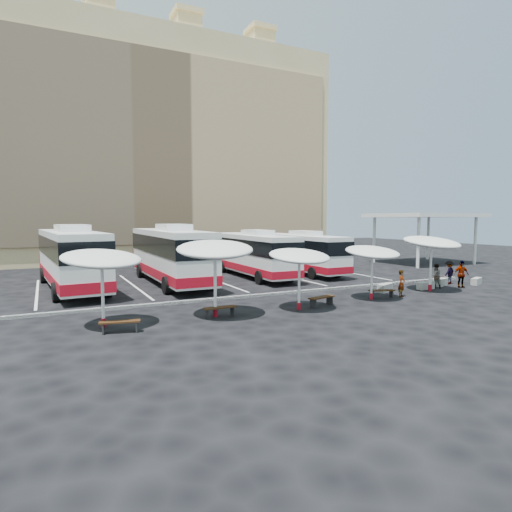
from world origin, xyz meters
name	(u,v)px	position (x,y,z in m)	size (l,w,h in m)	color
ground	(263,298)	(0.00, 0.00, 0.00)	(120.00, 120.00, 0.00)	black
sandstone_building	(145,154)	(0.00, 31.87, 12.63)	(42.00, 18.25, 29.60)	tan
service_canopy	(424,217)	(24.00, 10.00, 4.87)	(10.00, 8.00, 5.20)	white
curb_divider	(260,295)	(0.00, 0.50, 0.07)	(34.00, 0.25, 0.15)	black
bay_lines	(215,280)	(0.00, 8.00, 0.01)	(24.15, 12.00, 0.01)	white
bus_0	(71,256)	(-9.94, 8.55, 2.19)	(3.89, 13.67, 4.28)	white
bus_1	(170,253)	(-3.38, 8.16, 2.19)	(3.23, 13.51, 4.28)	white
bus_2	(252,253)	(3.44, 8.61, 1.93)	(2.99, 11.98, 3.78)	white
bus_3	(299,251)	(8.06, 8.95, 1.86)	(2.81, 11.53, 3.65)	white
sunshade_0	(102,259)	(-9.31, -3.03, 2.94)	(4.23, 4.25, 3.47)	white
sunshade_1	(215,250)	(-4.29, -3.31, 3.20)	(4.46, 4.49, 3.77)	white
sunshade_2	(299,256)	(0.10, -3.76, 2.75)	(3.20, 3.24, 3.24)	white
sunshade_3	(372,252)	(5.38, -3.20, 2.73)	(3.22, 3.26, 3.21)	white
sunshade_4	(432,243)	(10.76, -2.64, 3.12)	(3.67, 3.71, 3.68)	white
wood_bench_0	(120,324)	(-8.82, -4.31, 0.38)	(1.67, 0.76, 0.50)	black
wood_bench_1	(220,309)	(-4.10, -3.47, 0.37)	(1.59, 0.46, 0.49)	black
wood_bench_2	(322,299)	(1.67, -3.52, 0.39)	(1.71, 0.82, 0.51)	black
wood_bench_3	(382,292)	(6.24, -3.11, 0.36)	(1.60, 0.82, 0.47)	black
conc_bench_0	(385,288)	(7.92, -1.60, 0.25)	(1.34, 0.45, 0.50)	gray
conc_bench_1	(426,286)	(11.01, -2.06, 0.24)	(1.26, 0.42, 0.47)	gray
conc_bench_2	(441,282)	(13.18, -1.47, 0.25)	(1.32, 0.44, 0.49)	gray
conc_bench_3	(476,281)	(15.88, -2.18, 0.24)	(1.25, 0.42, 0.47)	gray
passenger_0	(402,283)	(7.56, -3.35, 0.80)	(0.58, 0.38, 1.59)	black
passenger_1	(436,276)	(11.89, -2.12, 0.82)	(0.79, 0.62, 1.63)	black
passenger_2	(461,274)	(13.59, -2.72, 0.92)	(1.07, 0.45, 1.83)	black
passenger_3	(449,272)	(14.29, -1.16, 0.84)	(1.08, 0.62, 1.67)	black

